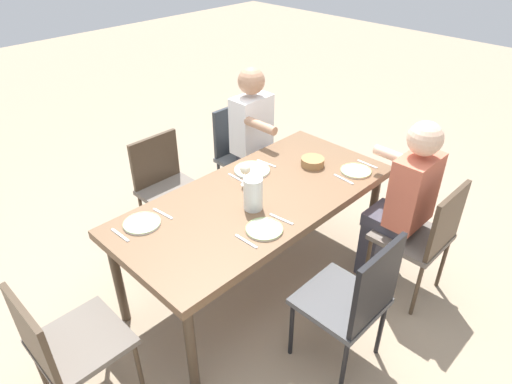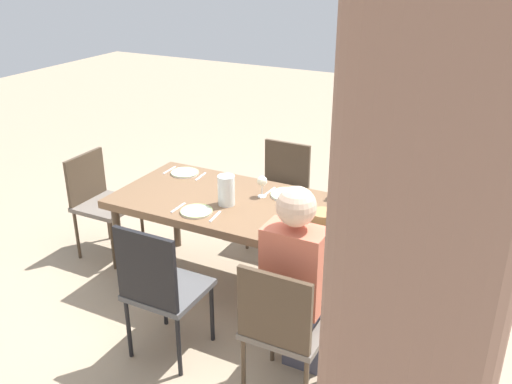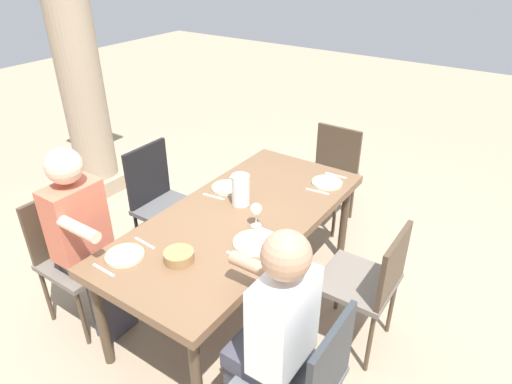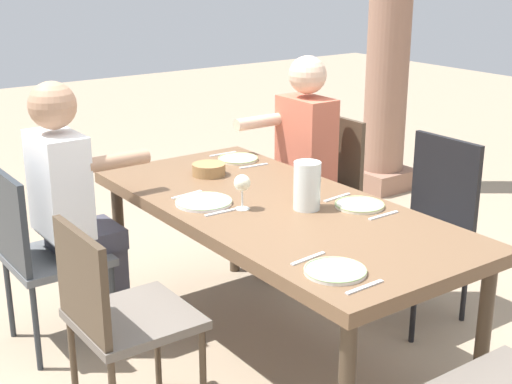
{
  "view_description": "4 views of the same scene",
  "coord_description": "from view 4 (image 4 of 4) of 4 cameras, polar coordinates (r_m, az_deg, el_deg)",
  "views": [
    {
      "loc": [
        1.78,
        1.74,
        2.37
      ],
      "look_at": [
        0.0,
        -0.01,
        0.77
      ],
      "focal_mm": 31.7,
      "sensor_mm": 36.0,
      "label": 1
    },
    {
      "loc": [
        -1.7,
        3.17,
        2.41
      ],
      "look_at": [
        -0.05,
        -0.04,
        0.83
      ],
      "focal_mm": 39.3,
      "sensor_mm": 36.0,
      "label": 2
    },
    {
      "loc": [
        -1.98,
        -1.48,
        2.31
      ],
      "look_at": [
        0.11,
        -0.05,
        0.88
      ],
      "focal_mm": 31.57,
      "sensor_mm": 36.0,
      "label": 3
    },
    {
      "loc": [
        2.47,
        -1.88,
        1.82
      ],
      "look_at": [
        -0.13,
        -0.02,
        0.78
      ],
      "focal_mm": 51.16,
      "sensor_mm": 36.0,
      "label": 4
    }
  ],
  "objects": [
    {
      "name": "ground_plane",
      "position": [
        3.6,
        1.48,
        -12.28
      ],
      "size": [
        16.0,
        16.0,
        0.0
      ],
      "primitive_type": "plane",
      "color": "gray"
    },
    {
      "name": "dining_table",
      "position": [
        3.31,
        1.58,
        -2.02
      ],
      "size": [
        1.95,
        0.9,
        0.75
      ],
      "color": "brown",
      "rests_on": "ground"
    },
    {
      "name": "chair_west_north",
      "position": [
        4.39,
        5.21,
        0.82
      ],
      "size": [
        0.44,
        0.44,
        0.9
      ],
      "color": "#6A6158",
      "rests_on": "ground"
    },
    {
      "name": "chair_west_south",
      "position": [
        3.57,
        -16.62,
        -4.23
      ],
      "size": [
        0.44,
        0.44,
        0.89
      ],
      "color": "#5B5E61",
      "rests_on": "ground"
    },
    {
      "name": "chair_mid_north",
      "position": [
        3.84,
        13.26,
        -2.03
      ],
      "size": [
        0.44,
        0.44,
        0.94
      ],
      "color": "#4F4F50",
      "rests_on": "ground"
    },
    {
      "name": "chair_mid_south",
      "position": [
        2.86,
        -10.92,
        -9.19
      ],
      "size": [
        0.44,
        0.44,
        0.88
      ],
      "color": "#6A6158",
      "rests_on": "ground"
    },
    {
      "name": "diner_woman_green",
      "position": [
        4.22,
        3.21,
        2.58
      ],
      "size": [
        0.35,
        0.5,
        1.28
      ],
      "color": "#3F3F4C",
      "rests_on": "ground"
    },
    {
      "name": "diner_man_white",
      "position": [
        3.56,
        -14.02,
        -0.89
      ],
      "size": [
        0.35,
        0.5,
        1.28
      ],
      "color": "#3F3F4C",
      "rests_on": "ground"
    },
    {
      "name": "stone_column_near",
      "position": [
        5.81,
        10.47,
        13.6
      ],
      "size": [
        0.43,
        0.43,
        2.84
      ],
      "color": "#936B56",
      "rests_on": "ground"
    },
    {
      "name": "plate_0",
      "position": [
        4.0,
        -1.42,
        2.62
      ],
      "size": [
        0.22,
        0.22,
        0.02
      ],
      "color": "silver",
      "rests_on": "dining_table"
    },
    {
      "name": "fork_0",
      "position": [
        4.12,
        -2.6,
        2.99
      ],
      "size": [
        0.02,
        0.17,
        0.01
      ],
      "primitive_type": "cube",
      "rotation": [
        0.0,
        0.0,
        -0.02
      ],
      "color": "silver",
      "rests_on": "dining_table"
    },
    {
      "name": "spoon_0",
      "position": [
        3.88,
        -0.17,
        2.06
      ],
      "size": [
        0.03,
        0.17,
        0.01
      ],
      "primitive_type": "cube",
      "rotation": [
        0.0,
        0.0,
        -0.08
      ],
      "color": "silver",
      "rests_on": "dining_table"
    },
    {
      "name": "plate_1",
      "position": [
        3.31,
        -4.11,
        -0.77
      ],
      "size": [
        0.26,
        0.26,
        0.02
      ],
      "color": "white",
      "rests_on": "dining_table"
    },
    {
      "name": "wine_glass_1",
      "position": [
        3.19,
        -1.09,
        0.63
      ],
      "size": [
        0.07,
        0.07,
        0.16
      ],
      "color": "white",
      "rests_on": "dining_table"
    },
    {
      "name": "fork_1",
      "position": [
        3.43,
        -5.42,
        -0.2
      ],
      "size": [
        0.04,
        0.17,
        0.01
      ],
      "primitive_type": "cube",
      "rotation": [
        0.0,
        0.0,
        0.11
      ],
      "color": "silver",
      "rests_on": "dining_table"
    },
    {
      "name": "spoon_1",
      "position": [
        3.19,
        -2.69,
        -1.58
      ],
      "size": [
        0.02,
        0.17,
        0.01
      ],
      "primitive_type": "cube",
      "rotation": [
        0.0,
        0.0,
        -0.03
      ],
      "color": "silver",
      "rests_on": "dining_table"
    },
    {
      "name": "plate_2",
      "position": [
        3.29,
        8.09,
        -1.0
      ],
      "size": [
        0.22,
        0.22,
        0.02
      ],
      "color": "silver",
      "rests_on": "dining_table"
    },
    {
      "name": "fork_2",
      "position": [
        3.4,
        6.35,
        -0.43
      ],
      "size": [
        0.04,
        0.17,
        0.01
      ],
      "primitive_type": "cube",
      "rotation": [
        0.0,
        0.0,
        0.12
      ],
      "color": "silver",
      "rests_on": "dining_table"
    },
    {
      "name": "spoon_2",
      "position": [
        3.19,
        9.93,
        -1.81
      ],
      "size": [
        0.02,
        0.17,
        0.01
      ],
      "primitive_type": "cube",
      "rotation": [
        0.0,
        0.0,
        0.02
      ],
      "color": "silver",
      "rests_on": "dining_table"
    },
    {
      "name": "plate_3",
      "position": [
        2.61,
        6.21,
        -6.13
      ],
      "size": [
        0.23,
        0.23,
        0.02
      ],
      "color": "white",
      "rests_on": "dining_table"
    },
    {
      "name": "fork_3",
      "position": [
        2.72,
        4.1,
        -5.21
      ],
      "size": [
        0.03,
        0.17,
        0.01
      ],
      "primitive_type": "cube",
      "rotation": [
        0.0,
        0.0,
        0.11
      ],
      "color": "silver",
      "rests_on": "dining_table"
    },
    {
      "name": "spoon_3",
      "position": [
        2.52,
        8.49,
        -7.36
      ],
      "size": [
        0.02,
        0.17,
        0.01
      ],
      "primitive_type": "cube",
      "rotation": [
        0.0,
        0.0,
        0.03
      ],
      "color": "silver",
      "rests_on": "dining_table"
    },
    {
      "name": "water_pitcher",
      "position": [
        3.21,
        4.01,
        0.31
      ],
      "size": [
        0.12,
        0.12,
        0.22
      ],
      "color": "white",
      "rests_on": "dining_table"
    },
    {
      "name": "bread_basket",
      "position": [
        3.73,
        -3.75,
        1.77
      ],
      "size": [
        0.17,
        0.17,
        0.06
      ],
      "primitive_type": "cylinder",
      "color": "#9E7547",
      "rests_on": "dining_table"
    }
  ]
}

